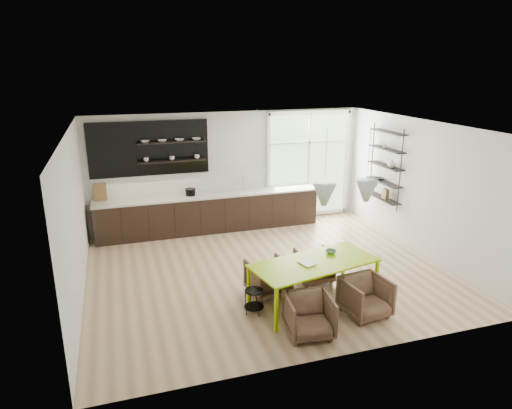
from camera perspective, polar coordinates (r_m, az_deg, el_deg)
name	(u,v)px	position (r m, az deg, el deg)	size (l,w,h in m)	color
room	(277,185)	(9.99, 2.59, 2.39)	(7.02, 6.01, 2.91)	#D8B48C
kitchen_run	(206,208)	(11.38, -6.26, -0.38)	(5.54, 0.69, 2.75)	black
right_shelving	(386,168)	(11.25, 15.93, 4.41)	(0.26, 1.22, 1.90)	black
dining_table	(314,265)	(7.88, 7.29, -7.49)	(2.31, 1.40, 0.79)	#A0D503
armchair_back_left	(268,278)	(8.32, 1.53, -9.12)	(0.68, 0.70, 0.64)	brown
armchair_back_right	(314,265)	(8.90, 7.26, -7.57)	(0.65, 0.66, 0.61)	brown
armchair_front_left	(309,316)	(7.21, 6.64, -13.63)	(0.69, 0.71, 0.65)	brown
armchair_front_right	(366,297)	(7.87, 13.53, -11.19)	(0.70, 0.72, 0.65)	brown
wire_stool	(254,298)	(7.74, -0.25, -11.64)	(0.33, 0.33, 0.42)	black
table_book	(302,265)	(7.70, 5.77, -7.48)	(0.21, 0.28, 0.03)	white
table_bowl	(331,252)	(8.23, 9.34, -5.84)	(0.19, 0.19, 0.06)	#49754B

